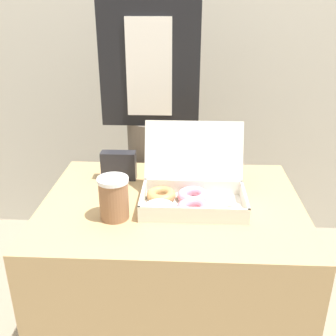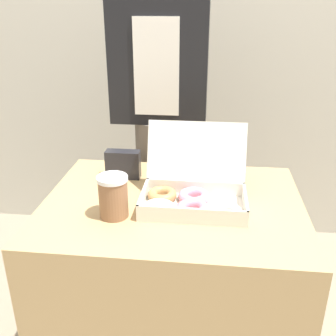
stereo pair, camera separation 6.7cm
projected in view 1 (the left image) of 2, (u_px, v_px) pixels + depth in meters
name	position (u px, v px, depth m)	size (l,w,h in m)	color
wall_back	(181.00, 16.00, 2.13)	(10.00, 0.05, 2.60)	beige
table	(171.00, 295.00, 1.43)	(0.84, 0.64, 0.78)	tan
donut_box	(189.00, 195.00, 1.24)	(0.33, 0.28, 0.24)	silver
coffee_cup	(114.00, 198.00, 1.16)	(0.09, 0.09, 0.13)	#8C6042
napkin_holder	(119.00, 165.00, 1.42)	(0.12, 0.05, 0.10)	#232328
person_customer	(152.00, 114.00, 1.66)	(0.39, 0.21, 1.70)	#665B51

